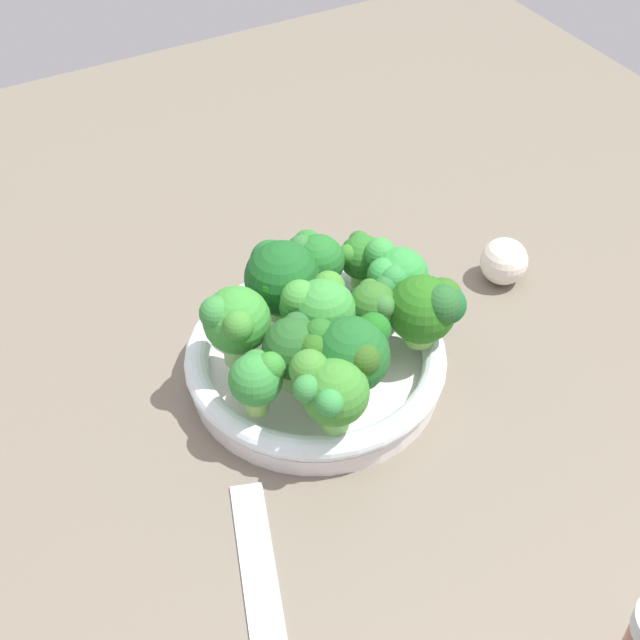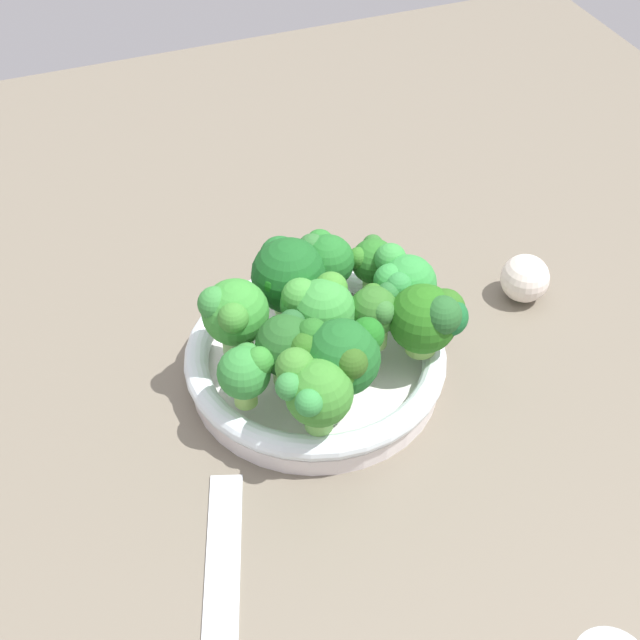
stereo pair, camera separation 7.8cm
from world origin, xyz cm
name	(u,v)px [view 1 (the left image)]	position (x,y,z in cm)	size (l,w,h in cm)	color
ground_plane	(310,380)	(0.00, 0.00, -1.25)	(130.00, 130.00, 2.50)	#706757
bowl	(320,360)	(-1.04, -0.44, 1.98)	(23.09, 23.09, 3.89)	white
broccoli_floret_0	(357,354)	(-7.19, -0.43, 8.24)	(6.40, 6.64, 7.40)	#95C568
broccoli_floret_1	(374,306)	(-2.33, -5.00, 7.49)	(4.54, 4.87, 5.93)	#9FD56B
broccoli_floret_2	(280,278)	(4.23, 0.63, 8.14)	(7.03, 6.71, 7.61)	#84BC65
broccoli_floret_3	(315,260)	(4.98, -3.22, 8.08)	(5.72, 4.86, 6.69)	#94D76E
broccoli_floret_4	(299,347)	(-4.19, 3.26, 8.11)	(5.87, 5.88, 6.89)	#97CD6D
broccoli_floret_5	(393,272)	(0.53, -8.67, 7.71)	(6.18, 5.79, 6.26)	#8EC962
broccoli_floret_6	(317,307)	(-0.76, -0.34, 8.17)	(5.86, 6.15, 6.88)	#97D56D
broccoli_floret_7	(429,308)	(-4.91, -8.90, 7.69)	(6.16, 6.55, 6.66)	#8EC259
broccoli_floret_8	(360,256)	(4.28, -7.54, 7.29)	(4.37, 4.58, 5.50)	#7CC05B
broccoli_floret_9	(257,377)	(-4.94, 7.34, 7.36)	(4.56, 4.67, 5.71)	#90C459
broccoli_floret_10	(235,322)	(0.62, 6.63, 8.47)	(6.06, 5.91, 7.47)	#93C873
broccoli_floret_11	(330,390)	(-9.35, 3.27, 7.93)	(6.27, 6.08, 6.86)	#78C258
garlic_bulb	(504,261)	(1.89, -22.88, 2.38)	(4.76, 4.76, 4.76)	silver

